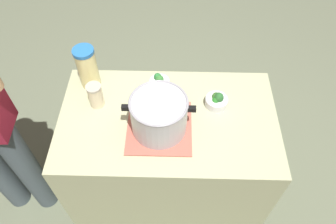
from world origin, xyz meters
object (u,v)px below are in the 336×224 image
cooking_pot (159,114)px  lemonade_pitcher (87,67)px  mason_jar (96,95)px  broccoli_bowl_center (217,100)px  broccoli_bowl_front (159,83)px

cooking_pot → lemonade_pitcher: size_ratio=1.41×
cooking_pot → mason_jar: cooking_pot is taller
cooking_pot → broccoli_bowl_center: (-0.30, -0.16, -0.08)m
cooking_pot → mason_jar: bearing=-23.7°
cooking_pot → lemonade_pitcher: lemonade_pitcher is taller
cooking_pot → broccoli_bowl_center: size_ratio=2.95×
cooking_pot → mason_jar: size_ratio=2.52×
lemonade_pitcher → broccoli_bowl_center: size_ratio=2.10×
broccoli_bowl_front → broccoli_bowl_center: bearing=158.5°
mason_jar → broccoli_bowl_center: 0.64m
cooking_pot → broccoli_bowl_front: (0.01, -0.28, -0.08)m
broccoli_bowl_front → mason_jar: bearing=22.1°
broccoli_bowl_front → broccoli_bowl_center: 0.33m
cooking_pot → mason_jar: (0.34, -0.15, -0.04)m
broccoli_bowl_front → broccoli_bowl_center: (-0.31, 0.12, -0.00)m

